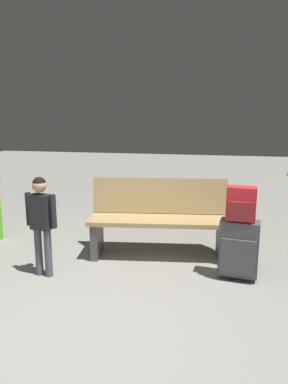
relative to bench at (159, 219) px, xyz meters
The scene contains 5 objects.
ground_plane 2.31m from the bench, 96.64° to the left, with size 18.00×18.00×0.10m, color gray.
bench is the anchor object (origin of this frame).
suitcase 1.01m from the bench, 27.91° to the right, with size 0.40×0.27×0.60m.
backpack_bright 1.06m from the bench, 27.94° to the right, with size 0.29×0.22×0.34m.
child 1.34m from the bench, 142.76° to the right, with size 0.35×0.22×1.03m.
Camera 1 is at (0.93, -2.21, 1.61)m, focal length 33.66 mm.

